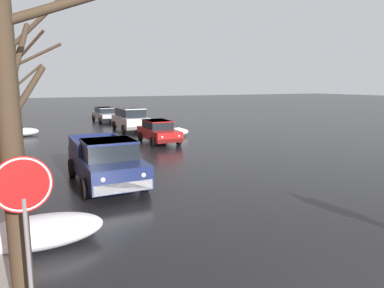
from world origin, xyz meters
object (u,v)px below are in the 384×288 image
at_px(bare_tree_second_along_sidewalk, 14,98).
at_px(stop_sign_at_corner, 24,202).
at_px(suv_white_parked_kerbside_mid, 130,118).
at_px(fire_hydrant, 24,185).
at_px(bare_tree_mid_block, 15,95).
at_px(sedan_silver_parked_far_down_block, 105,114).
at_px(sedan_red_parked_kerbside_close, 158,131).
at_px(pickup_truck_darkblue_approaching_near_lane, 106,161).
at_px(bare_tree_at_the_corner, 16,134).

distance_m(bare_tree_second_along_sidewalk, stop_sign_at_corner, 8.04).
relative_size(suv_white_parked_kerbside_mid, fire_hydrant, 6.59).
height_order(bare_tree_mid_block, sedan_silver_parked_far_down_block, bare_tree_mid_block).
relative_size(sedan_red_parked_kerbside_close, suv_white_parked_kerbside_mid, 0.89).
bearing_deg(sedan_silver_parked_far_down_block, suv_white_parked_kerbside_mid, -87.00).
height_order(pickup_truck_darkblue_approaching_near_lane, fire_hydrant, pickup_truck_darkblue_approaching_near_lane).
height_order(bare_tree_mid_block, suv_white_parked_kerbside_mid, bare_tree_mid_block).
xyz_separation_m(pickup_truck_darkblue_approaching_near_lane, stop_sign_at_corner, (-2.72, -7.77, 1.26)).
bearing_deg(pickup_truck_darkblue_approaching_near_lane, bare_tree_mid_block, 115.28).
bearing_deg(suv_white_parked_kerbside_mid, bare_tree_at_the_corner, -110.21).
height_order(bare_tree_mid_block, fire_hydrant, bare_tree_mid_block).
xyz_separation_m(pickup_truck_darkblue_approaching_near_lane, fire_hydrant, (-2.75, -0.08, -0.53)).
distance_m(bare_tree_mid_block, sedan_red_parked_kerbside_close, 8.48).
bearing_deg(bare_tree_second_along_sidewalk, sedan_red_parked_kerbside_close, 44.51).
xyz_separation_m(sedan_silver_parked_far_down_block, stop_sign_at_corner, (-7.43, -29.54, 1.39)).
height_order(sedan_red_parked_kerbside_close, fire_hydrant, sedan_red_parked_kerbside_close).
bearing_deg(sedan_red_parked_kerbside_close, fire_hydrant, -134.18).
distance_m(sedan_red_parked_kerbside_close, stop_sign_at_corner, 17.59).
bearing_deg(fire_hydrant, bare_tree_mid_block, 91.02).
bearing_deg(suv_white_parked_kerbside_mid, bare_tree_mid_block, -133.70).
bearing_deg(bare_tree_mid_block, pickup_truck_darkblue_approaching_near_lane, -64.72).
bearing_deg(bare_tree_at_the_corner, bare_tree_mid_block, 90.42).
xyz_separation_m(bare_tree_second_along_sidewalk, fire_hydrant, (0.09, -0.27, -2.87)).
relative_size(suv_white_parked_kerbside_mid, stop_sign_at_corner, 1.69).
height_order(bare_tree_second_along_sidewalk, suv_white_parked_kerbside_mid, bare_tree_second_along_sidewalk).
bearing_deg(fire_hydrant, sedan_silver_parked_far_down_block, 71.14).
bearing_deg(bare_tree_second_along_sidewalk, bare_tree_mid_block, 90.20).
height_order(bare_tree_at_the_corner, fire_hydrant, bare_tree_at_the_corner).
height_order(bare_tree_at_the_corner, sedan_silver_parked_far_down_block, bare_tree_at_the_corner).
relative_size(pickup_truck_darkblue_approaching_near_lane, sedan_silver_parked_far_down_block, 1.18).
height_order(pickup_truck_darkblue_approaching_near_lane, sedan_silver_parked_far_down_block, pickup_truck_darkblue_approaching_near_lane).
relative_size(bare_tree_at_the_corner, stop_sign_at_corner, 1.98).
distance_m(bare_tree_second_along_sidewalk, pickup_truck_darkblue_approaching_near_lane, 3.69).
height_order(sedan_red_parked_kerbside_close, sedan_silver_parked_far_down_block, same).
relative_size(bare_tree_second_along_sidewalk, pickup_truck_darkblue_approaching_near_lane, 1.23).
bearing_deg(sedan_red_parked_kerbside_close, stop_sign_at_corner, -116.30).
bearing_deg(sedan_silver_parked_far_down_block, sedan_red_parked_kerbside_close, -88.61).
distance_m(pickup_truck_darkblue_approaching_near_lane, sedan_red_parked_kerbside_close, 9.41).
bearing_deg(pickup_truck_darkblue_approaching_near_lane, fire_hydrant, -178.40).
bearing_deg(bare_tree_second_along_sidewalk, sedan_silver_parked_far_down_block, 70.71).
relative_size(pickup_truck_darkblue_approaching_near_lane, stop_sign_at_corner, 1.90).
xyz_separation_m(suv_white_parked_kerbside_mid, stop_sign_at_corner, (-7.82, -22.16, 1.15)).
xyz_separation_m(bare_tree_mid_block, suv_white_parked_kerbside_mid, (7.96, 8.33, -2.18)).
bearing_deg(sedan_red_parked_kerbside_close, pickup_truck_darkblue_approaching_near_lane, -122.41).
xyz_separation_m(bare_tree_second_along_sidewalk, sedan_silver_parked_far_down_block, (7.55, 21.58, -2.48)).
bearing_deg(stop_sign_at_corner, fire_hydrant, 90.22).
bearing_deg(pickup_truck_darkblue_approaching_near_lane, bare_tree_at_the_corner, -111.65).
height_order(bare_tree_at_the_corner, bare_tree_second_along_sidewalk, bare_tree_second_along_sidewalk).
bearing_deg(stop_sign_at_corner, sedan_red_parked_kerbside_close, 63.70).
xyz_separation_m(bare_tree_second_along_sidewalk, sedan_red_parked_kerbside_close, (7.89, 7.75, -2.48)).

